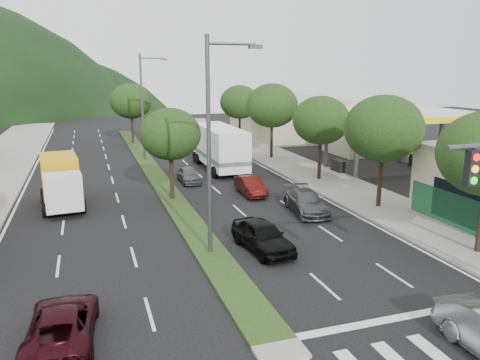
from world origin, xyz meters
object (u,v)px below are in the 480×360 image
object	(u,v)px
streetlight_near	(213,137)
car_queue_a	(262,236)
suv_maroon	(62,324)
car_queue_e	(189,175)
tree_med_far	(131,101)
car_queue_c	(251,186)
car_queue_b	(306,202)
tree_r_e	(240,102)
motorhome	(219,147)
tree_r_c	(321,120)
car_queue_d	(226,159)
box_truck	(61,183)
tree_med_near	(170,134)
streetlight_mid	(144,102)
tree_r_b	(384,129)
tree_r_d	(272,106)

from	to	relation	value
streetlight_near	car_queue_a	bearing A→B (deg)	-9.17
suv_maroon	car_queue_e	bearing A→B (deg)	-107.97
tree_med_far	car_queue_c	bearing A→B (deg)	-78.35
car_queue_c	car_queue_e	world-z (taller)	car_queue_c
suv_maroon	car_queue_b	xyz separation A→B (m)	(13.61, 10.29, 0.05)
tree_r_e	motorhome	size ratio (longest dim) A/B	0.69
streetlight_near	car_queue_b	xyz separation A→B (m)	(7.06, 4.63, -4.91)
tree_r_c	car_queue_e	world-z (taller)	tree_r_c
streetlight_near	car_queue_d	distance (m)	21.24
tree_r_c	box_truck	world-z (taller)	tree_r_c
tree_med_near	car_queue_d	distance (m)	12.30
tree_r_c	car_queue_d	distance (m)	10.18
tree_r_e	streetlight_mid	xyz separation A→B (m)	(-11.79, -7.00, 0.69)
streetlight_mid	car_queue_b	distance (m)	22.11
car_queue_a	car_queue_b	bearing A→B (deg)	39.50
streetlight_mid	car_queue_c	world-z (taller)	streetlight_mid
car_queue_a	box_truck	xyz separation A→B (m)	(-9.47, 11.39, 0.73)
tree_r_e	car_queue_e	size ratio (longest dim) A/B	1.90
tree_r_b	tree_med_near	xyz separation A→B (m)	(-12.00, 6.00, -0.61)
tree_r_e	motorhome	distance (m)	14.81
tree_r_c	streetlight_mid	distance (m)	17.57
streetlight_near	suv_maroon	world-z (taller)	streetlight_near
car_queue_a	tree_r_d	bearing A→B (deg)	60.11
streetlight_near	motorhome	xyz separation A→B (m)	(5.60, 18.87, -3.61)
tree_r_e	streetlight_mid	size ratio (longest dim) A/B	0.67
car_queue_a	car_queue_e	size ratio (longest dim) A/B	1.22
tree_med_far	car_queue_b	xyz separation A→B (m)	(7.26, -31.37, -4.33)
car_queue_c	car_queue_b	bearing A→B (deg)	-68.93
tree_med_near	streetlight_mid	bearing A→B (deg)	89.22
car_queue_e	tree_med_far	bearing A→B (deg)	94.90
tree_r_d	tree_r_e	xyz separation A→B (m)	(0.00, 10.00, -0.29)
streetlight_near	car_queue_e	distance (m)	15.57
tree_r_b	suv_maroon	xyz separation A→B (m)	(-18.35, -9.66, -4.42)
tree_r_e	tree_med_far	distance (m)	12.65
tree_med_far	car_queue_d	size ratio (longest dim) A/B	1.48
tree_med_near	streetlight_near	bearing A→B (deg)	-88.82
suv_maroon	car_queue_c	bearing A→B (deg)	-122.95
car_queue_b	car_queue_c	size ratio (longest dim) A/B	1.21
suv_maroon	car_queue_b	world-z (taller)	car_queue_b
motorhome	tree_r_e	bearing A→B (deg)	65.42
tree_r_e	box_truck	world-z (taller)	tree_r_e
tree_r_b	car_queue_d	size ratio (longest dim) A/B	1.48
tree_r_e	car_queue_c	size ratio (longest dim) A/B	1.75
tree_r_d	tree_r_e	world-z (taller)	tree_r_d
tree_r_b	car_queue_d	bearing A→B (deg)	108.88
car_queue_b	car_queue_d	xyz separation A→B (m)	(-0.61, 15.00, -0.02)
box_truck	car_queue_a	bearing A→B (deg)	124.37
streetlight_mid	car_queue_e	size ratio (longest dim) A/B	2.83
car_queue_a	tree_r_c	bearing A→B (deg)	45.60
tree_r_c	motorhome	world-z (taller)	tree_r_c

